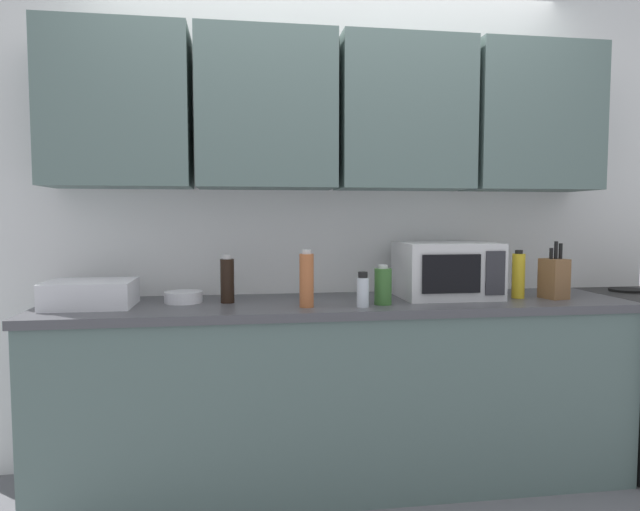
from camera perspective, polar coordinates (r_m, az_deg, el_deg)
The scene contains 11 objects.
wall_back_with_cabinets at distance 2.90m, azimuth 1.33°, elevation 9.40°, with size 3.70×0.38×2.60m.
counter_run at distance 2.80m, azimuth 2.12°, elevation -13.86°, with size 2.83×0.63×0.90m.
microwave at distance 2.87m, azimuth 12.99°, elevation -1.47°, with size 0.48×0.37×0.28m.
dish_rack at distance 2.72m, azimuth -22.64°, elevation -3.67°, with size 0.38×0.30×0.12m, color silver.
knife_block at distance 3.00m, azimuth 23.07°, elevation -2.14°, with size 0.12×0.14×0.29m.
bottle_yellow_mustard at distance 2.95m, azimuth 19.85°, elevation -1.93°, with size 0.06×0.06×0.24m.
bottle_spice_jar at distance 2.50m, azimuth -1.40°, elevation -2.51°, with size 0.07×0.07×0.26m.
bottle_soy_dark at distance 2.66m, azimuth -9.58°, elevation -2.53°, with size 0.07×0.07×0.23m.
bottle_green_oil at distance 2.59m, azimuth 6.54°, elevation -3.14°, with size 0.08×0.08×0.19m.
bottle_clear_tall at distance 2.51m, azimuth 4.45°, elevation -3.64°, with size 0.06×0.06×0.16m.
bowl_ceramic_small at distance 2.72m, azimuth -13.94°, elevation -4.20°, with size 0.18×0.18×0.05m, color silver.
Camera 1 is at (-0.49, -2.91, 1.31)m, focal length 30.91 mm.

